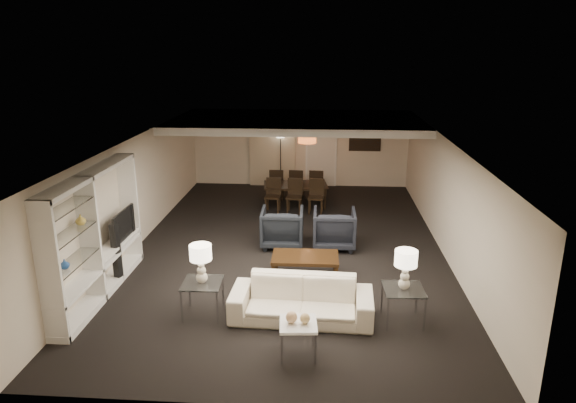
# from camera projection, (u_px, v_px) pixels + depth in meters

# --- Properties ---
(floor) EXTENTS (11.00, 11.00, 0.00)m
(floor) POSITION_uv_depth(u_px,v_px,m) (288.00, 247.00, 11.90)
(floor) COLOR black
(floor) RESTS_ON ground
(ceiling) EXTENTS (7.00, 11.00, 0.02)m
(ceiling) POSITION_uv_depth(u_px,v_px,m) (288.00, 140.00, 11.17)
(ceiling) COLOR silver
(ceiling) RESTS_ON ground
(wall_back) EXTENTS (7.00, 0.02, 2.50)m
(wall_back) POSITION_uv_depth(u_px,v_px,m) (300.00, 148.00, 16.78)
(wall_back) COLOR beige
(wall_back) RESTS_ON ground
(wall_front) EXTENTS (7.00, 0.02, 2.50)m
(wall_front) POSITION_uv_depth(u_px,v_px,m) (256.00, 321.00, 6.29)
(wall_front) COLOR beige
(wall_front) RESTS_ON ground
(wall_left) EXTENTS (0.02, 11.00, 2.50)m
(wall_left) POSITION_uv_depth(u_px,v_px,m) (136.00, 192.00, 11.78)
(wall_left) COLOR beige
(wall_left) RESTS_ON ground
(wall_right) EXTENTS (0.02, 11.00, 2.50)m
(wall_right) POSITION_uv_depth(u_px,v_px,m) (446.00, 198.00, 11.30)
(wall_right) COLOR beige
(wall_right) RESTS_ON ground
(ceiling_soffit) EXTENTS (7.00, 4.00, 0.20)m
(ceiling_soffit) POSITION_uv_depth(u_px,v_px,m) (297.00, 122.00, 14.54)
(ceiling_soffit) COLOR silver
(ceiling_soffit) RESTS_ON ceiling
(curtains) EXTENTS (1.50, 0.12, 2.40)m
(curtains) POSITION_uv_depth(u_px,v_px,m) (272.00, 150.00, 16.78)
(curtains) COLOR beige
(curtains) RESTS_ON wall_back
(door) EXTENTS (0.90, 0.05, 2.10)m
(door) POSITION_uv_depth(u_px,v_px,m) (321.00, 155.00, 16.77)
(door) COLOR silver
(door) RESTS_ON wall_back
(painting) EXTENTS (0.95, 0.04, 0.65)m
(painting) POSITION_uv_depth(u_px,v_px,m) (365.00, 140.00, 16.51)
(painting) COLOR #142D38
(painting) RESTS_ON wall_back
(media_unit) EXTENTS (0.38, 3.40, 2.35)m
(media_unit) POSITION_uv_depth(u_px,v_px,m) (96.00, 236.00, 9.30)
(media_unit) COLOR white
(media_unit) RESTS_ON wall_left
(pendant_light) EXTENTS (0.52, 0.52, 0.24)m
(pendant_light) POSITION_uv_depth(u_px,v_px,m) (307.00, 139.00, 14.66)
(pendant_light) COLOR #D8591E
(pendant_light) RESTS_ON ceiling_soffit
(sofa) EXTENTS (2.44, 1.04, 0.70)m
(sofa) POSITION_uv_depth(u_px,v_px,m) (302.00, 300.00, 8.70)
(sofa) COLOR beige
(sofa) RESTS_ON floor
(coffee_table) EXTENTS (1.33, 0.79, 0.47)m
(coffee_table) POSITION_uv_depth(u_px,v_px,m) (305.00, 267.00, 10.26)
(coffee_table) COLOR black
(coffee_table) RESTS_ON floor
(armchair_left) EXTENTS (0.98, 1.01, 0.89)m
(armchair_left) POSITION_uv_depth(u_px,v_px,m) (282.00, 227.00, 11.86)
(armchair_left) COLOR black
(armchair_left) RESTS_ON floor
(armchair_right) EXTENTS (0.96, 0.99, 0.89)m
(armchair_right) POSITION_uv_depth(u_px,v_px,m) (334.00, 229.00, 11.78)
(armchair_right) COLOR black
(armchair_right) RESTS_ON floor
(side_table_left) EXTENTS (0.68, 0.68, 0.62)m
(side_table_left) POSITION_uv_depth(u_px,v_px,m) (203.00, 298.00, 8.83)
(side_table_left) COLOR silver
(side_table_left) RESTS_ON floor
(side_table_right) EXTENTS (0.69, 0.69, 0.62)m
(side_table_right) POSITION_uv_depth(u_px,v_px,m) (403.00, 305.00, 8.60)
(side_table_right) COLOR white
(side_table_right) RESTS_ON floor
(table_lamp_left) EXTENTS (0.39, 0.39, 0.68)m
(table_lamp_left) POSITION_uv_depth(u_px,v_px,m) (201.00, 264.00, 8.64)
(table_lamp_left) COLOR white
(table_lamp_left) RESTS_ON side_table_left
(table_lamp_right) EXTENTS (0.39, 0.39, 0.68)m
(table_lamp_right) POSITION_uv_depth(u_px,v_px,m) (405.00, 270.00, 8.41)
(table_lamp_right) COLOR beige
(table_lamp_right) RESTS_ON side_table_right
(marble_table) EXTENTS (0.59, 0.59, 0.55)m
(marble_table) POSITION_uv_depth(u_px,v_px,m) (298.00, 339.00, 7.68)
(marble_table) COLOR white
(marble_table) RESTS_ON floor
(gold_gourd_a) EXTENTS (0.18, 0.18, 0.18)m
(gold_gourd_a) POSITION_uv_depth(u_px,v_px,m) (291.00, 317.00, 7.58)
(gold_gourd_a) COLOR tan
(gold_gourd_a) RESTS_ON marble_table
(gold_gourd_b) EXTENTS (0.15, 0.15, 0.15)m
(gold_gourd_b) POSITION_uv_depth(u_px,v_px,m) (305.00, 318.00, 7.57)
(gold_gourd_b) COLOR tan
(gold_gourd_b) RESTS_ON marble_table
(television) EXTENTS (1.02, 0.13, 0.59)m
(television) POSITION_uv_depth(u_px,v_px,m) (119.00, 225.00, 10.26)
(television) COLOR black
(television) RESTS_ON media_unit
(vase_blue) EXTENTS (0.15, 0.15, 0.16)m
(vase_blue) POSITION_uv_depth(u_px,v_px,m) (65.00, 264.00, 8.18)
(vase_blue) COLOR #24529E
(vase_blue) RESTS_ON media_unit
(vase_amber) EXTENTS (0.17, 0.17, 0.18)m
(vase_amber) POSITION_uv_depth(u_px,v_px,m) (81.00, 220.00, 8.69)
(vase_amber) COLOR gold
(vase_amber) RESTS_ON media_unit
(floor_speaker) EXTENTS (0.17, 0.17, 1.22)m
(floor_speaker) POSITION_uv_depth(u_px,v_px,m) (116.00, 253.00, 9.96)
(floor_speaker) COLOR black
(floor_speaker) RESTS_ON floor
(dining_table) EXTENTS (1.92, 1.21, 0.64)m
(dining_table) POSITION_uv_depth(u_px,v_px,m) (296.00, 195.00, 14.85)
(dining_table) COLOR black
(dining_table) RESTS_ON floor
(chair_nl) EXTENTS (0.47, 0.47, 0.95)m
(chair_nl) POSITION_uv_depth(u_px,v_px,m) (273.00, 196.00, 14.23)
(chair_nl) COLOR black
(chair_nl) RESTS_ON floor
(chair_nm) EXTENTS (0.47, 0.47, 0.95)m
(chair_nm) POSITION_uv_depth(u_px,v_px,m) (294.00, 196.00, 14.19)
(chair_nm) COLOR black
(chair_nm) RESTS_ON floor
(chair_nr) EXTENTS (0.47, 0.47, 0.95)m
(chair_nr) POSITION_uv_depth(u_px,v_px,m) (316.00, 197.00, 14.15)
(chair_nr) COLOR black
(chair_nr) RESTS_ON floor
(chair_fl) EXTENTS (0.44, 0.44, 0.95)m
(chair_fl) POSITION_uv_depth(u_px,v_px,m) (277.00, 184.00, 15.47)
(chair_fl) COLOR black
(chair_fl) RESTS_ON floor
(chair_fm) EXTENTS (0.47, 0.47, 0.95)m
(chair_fm) POSITION_uv_depth(u_px,v_px,m) (297.00, 184.00, 15.43)
(chair_fm) COLOR black
(chair_fm) RESTS_ON floor
(chair_fr) EXTENTS (0.47, 0.47, 0.95)m
(chair_fr) POSITION_uv_depth(u_px,v_px,m) (317.00, 185.00, 15.39)
(chair_fr) COLOR black
(chair_fr) RESTS_ON floor
(floor_lamp) EXTENTS (0.28, 0.28, 1.90)m
(floor_lamp) POSITION_uv_depth(u_px,v_px,m) (281.00, 159.00, 16.63)
(floor_lamp) COLOR black
(floor_lamp) RESTS_ON floor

